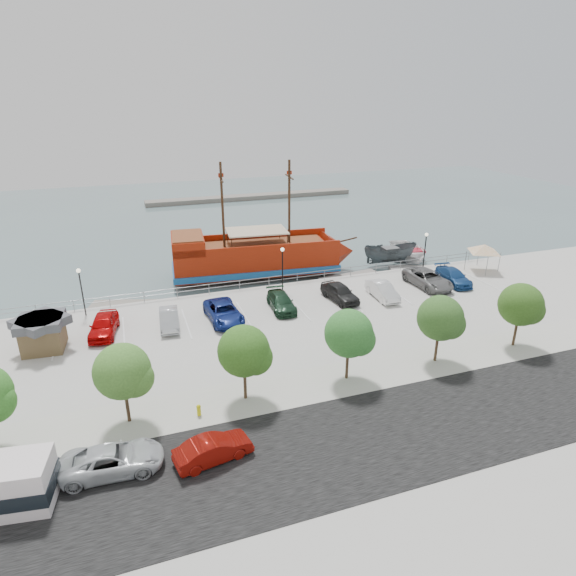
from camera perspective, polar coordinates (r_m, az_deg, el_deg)
name	(u,v)px	position (r m, az deg, el deg)	size (l,w,h in m)	color
ground	(306,327)	(42.01, 2.19, -4.60)	(160.00, 160.00, 0.00)	slate
land_slab	(463,502)	(26.89, 20.04, -22.77)	(100.00, 58.00, 1.20)	#B6B5AF
street	(408,429)	(29.42, 14.02, -15.93)	(100.00, 8.00, 0.04)	black
sidewalk	(360,375)	(33.60, 8.50, -10.21)	(100.00, 4.00, 0.05)	#B2B2A4
seawall_railing	(278,280)	(48.12, -1.14, 0.96)	(50.00, 0.06, 1.00)	gray
far_shore	(252,197)	(94.85, -4.32, 10.72)	(40.00, 3.00, 0.80)	slate
pirate_ship	(269,256)	(53.21, -2.32, 3.78)	(20.94, 7.50, 13.07)	#921C06
patrol_boat	(390,256)	(57.72, 11.96, 3.76)	(2.36, 6.28, 2.43)	#474F54
speedboat	(408,253)	(60.52, 13.99, 4.02)	(5.58, 7.81, 1.62)	white
dock_west	(131,306)	(47.89, -18.15, -2.00)	(7.39, 2.11, 0.42)	gray
dock_mid	(350,278)	(52.93, 7.37, 1.23)	(6.91, 1.97, 0.39)	gray
dock_east	(418,269)	(57.14, 15.16, 2.18)	(6.46, 1.85, 0.37)	gray
shed	(43,333)	(40.16, -27.09, -4.72)	(3.36, 3.36, 2.58)	brown
canopy_tent	(485,244)	(55.57, 22.32, 4.80)	(5.14, 5.14, 3.36)	slate
street_van	(113,460)	(27.15, -20.06, -18.59)	(2.31, 5.01, 1.39)	silver
street_sedan	(213,449)	(26.59, -8.85, -18.36)	(1.42, 4.08, 1.35)	maroon
fire_hydrant	(199,410)	(29.86, -10.53, -14.00)	(0.26, 0.26, 0.76)	#CBC90C
lamp_post_left	(81,284)	(44.21, -23.37, 0.48)	(0.36, 0.36, 4.28)	black
lamp_post_mid	(282,261)	(46.14, -0.66, 3.21)	(0.36, 0.36, 4.28)	black
lamp_post_right	(425,245)	(53.18, 15.97, 4.90)	(0.36, 0.36, 4.28)	black
tree_b	(125,373)	(28.79, -18.74, -9.51)	(3.30, 3.20, 5.00)	#473321
tree_c	(247,352)	(29.39, -4.94, -7.62)	(3.30, 3.20, 5.00)	#473321
tree_d	(351,335)	(31.57, 7.50, -5.53)	(3.30, 3.20, 5.00)	#473321
tree_e	(443,319)	(35.04, 17.84, -3.57)	(3.30, 3.20, 5.00)	#473321
tree_f	(523,306)	(39.45, 26.07, -1.92)	(3.30, 3.20, 5.00)	#473321
parked_car_a	(104,325)	(40.92, -21.01, -4.10)	(1.91, 4.75, 1.62)	#BA0304
parked_car_b	(169,319)	(40.63, -13.92, -3.57)	(1.49, 4.28, 1.41)	#B5B7BC
parked_car_c	(224,312)	(40.85, -7.63, -2.86)	(2.53, 5.48, 1.52)	navy
parked_car_d	(281,302)	(42.65, -0.81, -1.65)	(1.94, 4.76, 1.38)	#183723
parked_car_e	(340,292)	(44.66, 6.16, -0.50)	(1.89, 4.70, 1.60)	black
parked_car_f	(383,291)	(45.81, 11.14, -0.30)	(1.57, 4.51, 1.49)	white
parked_car_g	(428,279)	(49.62, 16.24, 1.05)	(2.67, 5.79, 1.61)	slate
parked_car_h	(453,277)	(51.30, 19.02, 1.30)	(2.01, 4.93, 1.43)	navy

